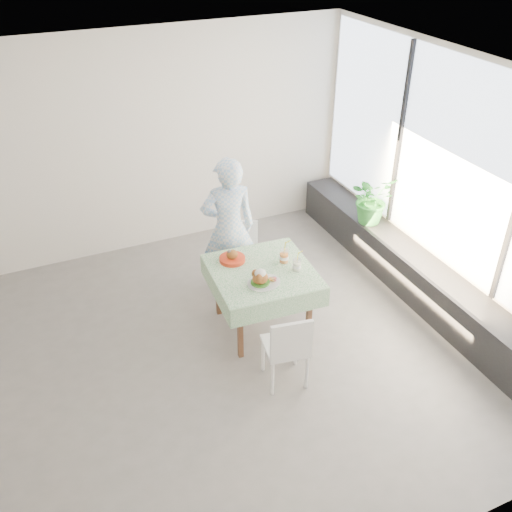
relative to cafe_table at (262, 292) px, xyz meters
name	(u,v)px	position (x,y,z in m)	size (l,w,h in m)	color
floor	(192,364)	(-0.90, -0.26, -0.46)	(6.00, 6.00, 0.00)	slate
ceiling	(170,89)	(-0.90, -0.26, 2.34)	(6.00, 6.00, 0.00)	white
wall_back	(120,149)	(-0.90, 2.24, 0.94)	(6.00, 0.02, 2.80)	white
wall_front	(324,465)	(-0.90, -2.76, 0.94)	(6.00, 0.02, 2.80)	white
wall_right	(451,187)	(2.10, -0.26, 0.94)	(0.02, 5.00, 2.80)	white
window_pane	(454,165)	(2.07, -0.26, 1.19)	(0.01, 4.80, 2.18)	#D1E0F9
window_ledge	(420,279)	(1.90, -0.26, -0.21)	(0.40, 4.80, 0.50)	black
cafe_table	(262,292)	(0.00, 0.00, 0.00)	(1.11, 1.11, 0.74)	brown
chair_far	(242,267)	(0.12, 0.84, -0.22)	(0.49, 0.49, 0.79)	white
chair_near	(285,360)	(-0.14, -0.84, -0.20)	(0.46, 0.46, 0.84)	white
diner	(228,228)	(-0.06, 0.78, 0.39)	(0.62, 0.41, 1.70)	#96C4F1
main_dish	(262,279)	(-0.11, -0.22, 0.34)	(0.35, 0.35, 0.18)	white
juice_cup_orange	(284,257)	(0.27, 0.05, 0.35)	(0.10, 0.10, 0.29)	white
juice_cup_lemonade	(297,265)	(0.33, -0.14, 0.34)	(0.09, 0.09, 0.26)	white
second_dish	(232,258)	(-0.22, 0.30, 0.32)	(0.28, 0.28, 0.13)	red
potted_plant	(372,199)	(1.87, 0.79, 0.36)	(0.57, 0.49, 0.63)	#267427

